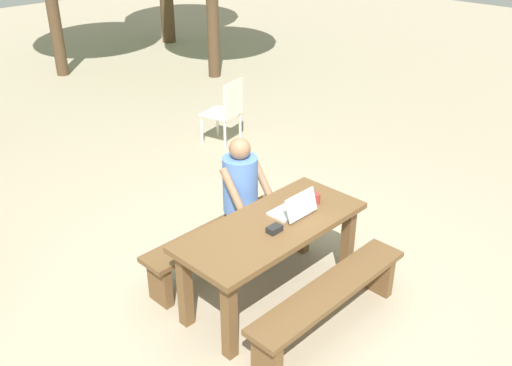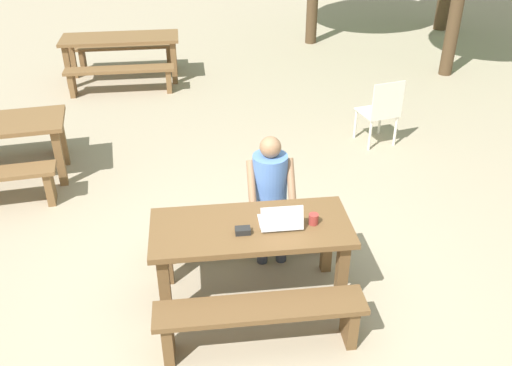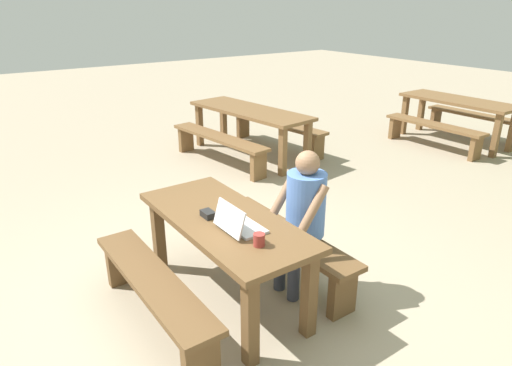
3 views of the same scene
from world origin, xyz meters
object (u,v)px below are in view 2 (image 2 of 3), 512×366
picnic_table_front (251,238)px  picnic_table_rear (121,44)px  coffee_mug (314,219)px  small_pouch (243,231)px  person_seated (270,189)px  plastic_chair (381,111)px  laptop (281,220)px

picnic_table_front → picnic_table_rear: bearing=105.4°
coffee_mug → picnic_table_rear: 5.97m
small_pouch → picnic_table_rear: bearing=104.5°
person_seated → picnic_table_rear: 5.30m
coffee_mug → person_seated: (-0.27, 0.61, -0.07)m
small_pouch → person_seated: bearing=64.8°
small_pouch → plastic_chair: size_ratio=0.13×
coffee_mug → plastic_chair: size_ratio=0.10×
small_pouch → laptop: bearing=13.2°
person_seated → plastic_chair: bearing=50.5°
picnic_table_front → small_pouch: (-0.08, -0.10, 0.15)m
picnic_table_front → plastic_chair: 3.36m
plastic_chair → picnic_table_rear: plastic_chair is taller
small_pouch → coffee_mug: (0.59, 0.06, 0.02)m
laptop → picnic_table_front: bearing=-5.7°
coffee_mug → small_pouch: bearing=-173.8°
small_pouch → person_seated: person_seated is taller
coffee_mug → plastic_chair: plastic_chair is taller
laptop → person_seated: (0.00, 0.60, -0.07)m
small_pouch → picnic_table_rear: (-1.46, 5.67, -0.13)m
laptop → plastic_chair: bearing=-122.8°
coffee_mug → person_seated: bearing=113.4°
small_pouch → person_seated: 0.75m
small_pouch → coffee_mug: size_ratio=1.35×
picnic_table_front → small_pouch: 0.20m
picnic_table_front → person_seated: size_ratio=1.35×
laptop → coffee_mug: size_ratio=3.79×
picnic_table_front → plastic_chair: plastic_chair is taller
picnic_table_rear → plastic_chair: bearing=-39.7°
picnic_table_rear → laptop: bearing=-73.0°
picnic_table_rear → small_pouch: bearing=-76.1°
small_pouch → coffee_mug: 0.59m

